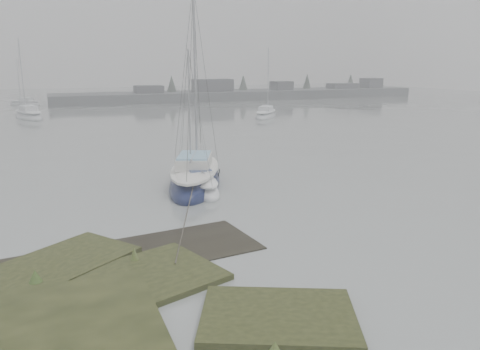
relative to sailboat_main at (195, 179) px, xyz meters
name	(u,v)px	position (x,y,z in m)	size (l,w,h in m)	color
ground	(104,136)	(-2.31, 18.01, -0.31)	(160.00, 160.00, 0.00)	gray
far_shoreline	(251,94)	(24.53, 49.91, 0.54)	(60.00, 8.00, 4.15)	#4C4F51
sailboat_main	(195,179)	(0.00, 0.00, 0.00)	(4.88, 7.43, 9.99)	#0D1438
sailboat_white	(195,185)	(-0.21, -0.70, -0.10)	(1.72, 4.91, 6.87)	silver
sailboat_far_a	(29,116)	(-8.30, 33.37, -0.03)	(3.94, 6.65, 8.92)	#AAAFB2
sailboat_far_b	(266,115)	(15.48, 24.82, -0.06)	(4.95, 5.55, 7.94)	#9DA1A7
sailboat_far_c	(25,104)	(-9.28, 51.10, -0.10)	(4.80, 4.27, 6.85)	silver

